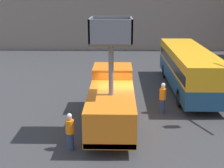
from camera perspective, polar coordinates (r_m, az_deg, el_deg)
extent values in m
plane|color=#333335|center=(17.68, 1.47, -6.28)|extent=(120.00, 120.00, 0.00)
cube|color=orange|center=(18.67, 0.10, 0.06)|extent=(2.28, 2.18, 2.15)
cube|color=orange|center=(15.32, -0.17, -4.79)|extent=(2.28, 5.10, 1.60)
cube|color=red|center=(13.31, -0.43, -11.33)|extent=(2.23, 0.10, 0.24)
cylinder|color=black|center=(19.03, -2.88, -2.87)|extent=(0.30, 1.07, 1.07)
cylinder|color=black|center=(19.00, 3.09, -2.92)|extent=(0.30, 1.07, 1.07)
cylinder|color=black|center=(15.66, -3.81, -7.30)|extent=(0.30, 1.07, 1.07)
cylinder|color=black|center=(15.61, 3.50, -7.37)|extent=(0.30, 1.07, 1.07)
cylinder|color=slate|center=(14.70, -0.17, 2.67)|extent=(0.24, 0.24, 2.50)
cube|color=brown|center=(14.44, -0.18, 7.68)|extent=(1.92, 1.94, 0.10)
cube|color=slate|center=(14.41, -3.89, 9.93)|extent=(0.08, 1.94, 1.05)
cube|color=slate|center=(14.37, 3.54, 9.92)|extent=(0.08, 1.94, 1.05)
cube|color=slate|center=(15.29, -0.09, 10.35)|extent=(1.92, 0.08, 1.05)
cube|color=slate|center=(13.44, -0.28, 9.49)|extent=(1.92, 0.08, 1.05)
cube|color=navy|center=(22.97, 13.69, 1.37)|extent=(2.59, 10.88, 1.12)
cube|color=orange|center=(22.69, 13.90, 4.40)|extent=(2.59, 10.88, 1.37)
cube|color=black|center=(22.73, 13.86, 3.89)|extent=(2.61, 10.45, 0.60)
cylinder|color=black|center=(26.10, 9.63, 2.33)|extent=(0.30, 1.10, 1.10)
cylinder|color=black|center=(26.53, 14.53, 2.26)|extent=(0.30, 1.10, 1.10)
cylinder|color=black|center=(19.71, 12.36, -2.51)|extent=(0.30, 1.10, 1.10)
cylinder|color=black|center=(20.29, 18.73, -2.48)|extent=(0.30, 1.10, 1.10)
cylinder|color=navy|center=(14.38, -7.62, -10.32)|extent=(0.32, 0.32, 0.79)
cylinder|color=orange|center=(14.07, -7.73, -7.74)|extent=(0.38, 0.38, 0.63)
sphere|color=tan|center=(13.90, -7.79, -6.15)|extent=(0.21, 0.21, 0.21)
sphere|color=white|center=(13.87, -7.81, -5.78)|extent=(0.23, 0.23, 0.23)
cylinder|color=navy|center=(18.54, 9.17, -4.00)|extent=(0.32, 0.32, 0.83)
cylinder|color=orange|center=(18.29, 9.27, -1.81)|extent=(0.38, 0.38, 0.66)
sphere|color=tan|center=(18.16, 9.34, -0.49)|extent=(0.23, 0.23, 0.23)
sphere|color=white|center=(18.13, 9.35, -0.18)|extent=(0.24, 0.24, 0.24)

